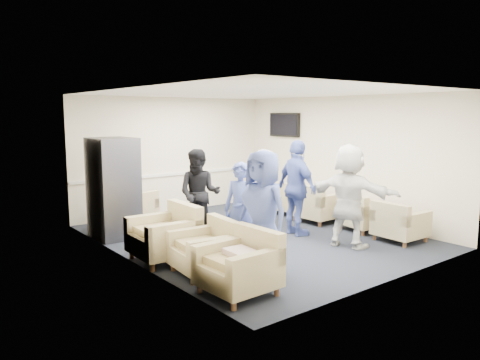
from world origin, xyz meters
TOP-DOWN VIEW (x-y plane):
  - floor at (0.00, 0.00)m, footprint 6.00×6.00m
  - ceiling at (0.00, 0.00)m, footprint 6.00×6.00m
  - back_wall at (0.00, 3.00)m, footprint 5.00×0.02m
  - front_wall at (0.00, -3.00)m, footprint 5.00×0.02m
  - left_wall at (-2.50, 0.00)m, footprint 0.02×6.00m
  - right_wall at (2.50, 0.00)m, footprint 0.02×6.00m
  - chair_rail at (0.00, 2.98)m, footprint 4.98×0.04m
  - tv at (2.44, 1.80)m, footprint 0.10×1.00m
  - armchair_left_near at (-1.95, -2.08)m, footprint 0.90×0.90m
  - armchair_left_mid at (-1.85, -1.14)m, footprint 0.92×0.92m
  - armchair_left_far at (-2.01, -0.24)m, footprint 0.97×0.97m
  - armchair_right_near at (1.86, -1.87)m, footprint 0.81×0.81m
  - armchair_right_midnear at (1.99, -0.95)m, footprint 0.91×0.91m
  - armchair_right_midfar at (1.84, 0.13)m, footprint 0.89×0.89m
  - armchair_right_far at (1.95, 1.17)m, footprint 0.92×0.92m
  - armchair_corner at (-1.38, 2.25)m, footprint 0.91×0.91m
  - vending_machine at (-2.09, 1.62)m, footprint 0.76×0.89m
  - backpack at (-1.48, -0.37)m, footprint 0.32×0.28m
  - pillow at (-1.96, -2.08)m, footprint 0.34×0.43m
  - person_front_left at (-1.19, -1.61)m, footprint 0.68×0.95m
  - person_mid_left at (-0.97, -0.80)m, footprint 0.59×0.67m
  - person_back_left at (-0.85, 0.59)m, footprint 1.02×1.02m
  - person_back_right at (0.80, 0.65)m, footprint 0.63×1.04m
  - person_mid_right at (0.72, -0.39)m, footprint 0.59×1.12m
  - person_front_right at (0.87, -1.52)m, footprint 0.96×1.76m

SIDE VIEW (x-z plane):
  - floor at x=0.00m, z-range 0.00..0.00m
  - backpack at x=-1.48m, z-range 0.01..0.47m
  - armchair_corner at x=-1.38m, z-range 0.00..0.61m
  - armchair_right_near at x=1.86m, z-range 0.00..0.63m
  - armchair_right_midnear at x=1.99m, z-range 0.00..0.63m
  - armchair_right_far at x=1.95m, z-range 0.00..0.65m
  - armchair_left_mid at x=-1.85m, z-range 0.00..0.67m
  - armchair_right_midfar at x=1.84m, z-range 0.00..0.70m
  - armchair_left_near at x=-1.95m, z-range 0.00..0.70m
  - armchair_left_far at x=-2.01m, z-range 0.00..0.75m
  - pillow at x=-1.96m, z-range 0.46..0.58m
  - person_mid_left at x=-0.97m, z-range 0.00..1.55m
  - person_back_right at x=0.80m, z-range 0.00..1.58m
  - person_back_left at x=-0.85m, z-range 0.00..1.67m
  - chair_rail at x=0.00m, z-range 0.87..0.93m
  - person_front_left at x=-1.19m, z-range 0.00..1.80m
  - person_front_right at x=0.87m, z-range 0.00..1.81m
  - person_mid_right at x=0.72m, z-range 0.00..1.83m
  - vending_machine at x=-2.09m, z-range 0.00..1.88m
  - back_wall at x=0.00m, z-range 0.00..2.70m
  - front_wall at x=0.00m, z-range 0.00..2.70m
  - left_wall at x=-2.50m, z-range 0.00..2.70m
  - right_wall at x=2.50m, z-range 0.00..2.70m
  - tv at x=2.44m, z-range 1.76..2.34m
  - ceiling at x=0.00m, z-range 2.70..2.70m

